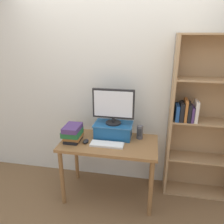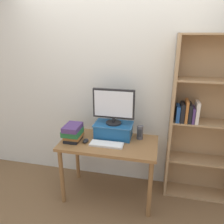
{
  "view_description": "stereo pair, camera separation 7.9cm",
  "coord_description": "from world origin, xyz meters",
  "px_view_note": "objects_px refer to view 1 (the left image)",
  "views": [
    {
      "loc": [
        0.47,
        -2.26,
        1.97
      ],
      "look_at": [
        0.02,
        0.06,
        1.12
      ],
      "focal_mm": 35.0,
      "sensor_mm": 36.0,
      "label": 1
    },
    {
      "loc": [
        0.54,
        -2.24,
        1.97
      ],
      "look_at": [
        0.02,
        0.06,
        1.12
      ],
      "focal_mm": 35.0,
      "sensor_mm": 36.0,
      "label": 2
    }
  ],
  "objects_px": {
    "computer_mouse": "(86,141)",
    "book_stack": "(73,133)",
    "bookshelf_unit": "(204,120)",
    "keyboard": "(107,144)",
    "desk": "(109,150)",
    "computer_monitor": "(113,106)",
    "desk_speaker": "(140,132)",
    "riser_box": "(113,130)"
  },
  "relations": [
    {
      "from": "bookshelf_unit",
      "to": "riser_box",
      "type": "distance_m",
      "value": 1.08
    },
    {
      "from": "keyboard",
      "to": "desk_speaker",
      "type": "xyz_separation_m",
      "value": [
        0.35,
        0.25,
        0.07
      ]
    },
    {
      "from": "desk",
      "to": "book_stack",
      "type": "bearing_deg",
      "value": -173.97
    },
    {
      "from": "bookshelf_unit",
      "to": "book_stack",
      "type": "bearing_deg",
      "value": -167.23
    },
    {
      "from": "computer_monitor",
      "to": "desk_speaker",
      "type": "height_order",
      "value": "computer_monitor"
    },
    {
      "from": "book_stack",
      "to": "desk_speaker",
      "type": "distance_m",
      "value": 0.8
    },
    {
      "from": "keyboard",
      "to": "computer_mouse",
      "type": "bearing_deg",
      "value": 175.98
    },
    {
      "from": "keyboard",
      "to": "computer_monitor",
      "type": "bearing_deg",
      "value": 82.23
    },
    {
      "from": "bookshelf_unit",
      "to": "keyboard",
      "type": "height_order",
      "value": "bookshelf_unit"
    },
    {
      "from": "desk",
      "to": "book_stack",
      "type": "distance_m",
      "value": 0.48
    },
    {
      "from": "keyboard",
      "to": "desk_speaker",
      "type": "relative_size",
      "value": 2.31
    },
    {
      "from": "riser_box",
      "to": "computer_monitor",
      "type": "bearing_deg",
      "value": -90.0
    },
    {
      "from": "keyboard",
      "to": "book_stack",
      "type": "xyz_separation_m",
      "value": [
        -0.42,
        0.04,
        0.09
      ]
    },
    {
      "from": "riser_box",
      "to": "desk_speaker",
      "type": "bearing_deg",
      "value": 2.81
    },
    {
      "from": "keyboard",
      "to": "computer_mouse",
      "type": "height_order",
      "value": "computer_mouse"
    },
    {
      "from": "desk",
      "to": "bookshelf_unit",
      "type": "bearing_deg",
      "value": 15.35
    },
    {
      "from": "desk_speaker",
      "to": "bookshelf_unit",
      "type": "bearing_deg",
      "value": 10.48
    },
    {
      "from": "bookshelf_unit",
      "to": "computer_mouse",
      "type": "xyz_separation_m",
      "value": [
        -1.35,
        -0.37,
        -0.23
      ]
    },
    {
      "from": "bookshelf_unit",
      "to": "computer_mouse",
      "type": "bearing_deg",
      "value": -164.87
    },
    {
      "from": "keyboard",
      "to": "riser_box",
      "type": "bearing_deg",
      "value": 82.28
    },
    {
      "from": "book_stack",
      "to": "bookshelf_unit",
      "type": "bearing_deg",
      "value": 12.77
    },
    {
      "from": "desk",
      "to": "keyboard",
      "type": "height_order",
      "value": "keyboard"
    },
    {
      "from": "desk",
      "to": "bookshelf_unit",
      "type": "distance_m",
      "value": 1.18
    },
    {
      "from": "desk",
      "to": "desk_speaker",
      "type": "xyz_separation_m",
      "value": [
        0.35,
        0.16,
        0.19
      ]
    },
    {
      "from": "computer_mouse",
      "to": "book_stack",
      "type": "bearing_deg",
      "value": 172.42
    },
    {
      "from": "riser_box",
      "to": "computer_mouse",
      "type": "xyz_separation_m",
      "value": [
        -0.29,
        -0.21,
        -0.08
      ]
    },
    {
      "from": "bookshelf_unit",
      "to": "riser_box",
      "type": "relative_size",
      "value": 4.24
    },
    {
      "from": "computer_monitor",
      "to": "computer_mouse",
      "type": "xyz_separation_m",
      "value": [
        -0.29,
        -0.21,
        -0.39
      ]
    },
    {
      "from": "computer_monitor",
      "to": "desk_speaker",
      "type": "xyz_separation_m",
      "value": [
        0.32,
        0.02,
        -0.32
      ]
    },
    {
      "from": "computer_mouse",
      "to": "desk",
      "type": "bearing_deg",
      "value": 14.19
    },
    {
      "from": "bookshelf_unit",
      "to": "riser_box",
      "type": "xyz_separation_m",
      "value": [
        -1.06,
        -0.15,
        -0.15
      ]
    },
    {
      "from": "keyboard",
      "to": "book_stack",
      "type": "height_order",
      "value": "book_stack"
    },
    {
      "from": "bookshelf_unit",
      "to": "riser_box",
      "type": "bearing_deg",
      "value": -171.82
    },
    {
      "from": "desk",
      "to": "book_stack",
      "type": "xyz_separation_m",
      "value": [
        -0.43,
        -0.05,
        0.2
      ]
    },
    {
      "from": "riser_box",
      "to": "computer_mouse",
      "type": "relative_size",
      "value": 4.48
    },
    {
      "from": "bookshelf_unit",
      "to": "keyboard",
      "type": "relative_size",
      "value": 5.13
    },
    {
      "from": "riser_box",
      "to": "keyboard",
      "type": "distance_m",
      "value": 0.25
    },
    {
      "from": "desk",
      "to": "keyboard",
      "type": "distance_m",
      "value": 0.14
    },
    {
      "from": "computer_monitor",
      "to": "computer_mouse",
      "type": "height_order",
      "value": "computer_monitor"
    },
    {
      "from": "computer_mouse",
      "to": "desk_speaker",
      "type": "bearing_deg",
      "value": 20.45
    },
    {
      "from": "computer_mouse",
      "to": "desk_speaker",
      "type": "relative_size",
      "value": 0.62
    },
    {
      "from": "desk",
      "to": "desk_speaker",
      "type": "bearing_deg",
      "value": 24.93
    }
  ]
}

